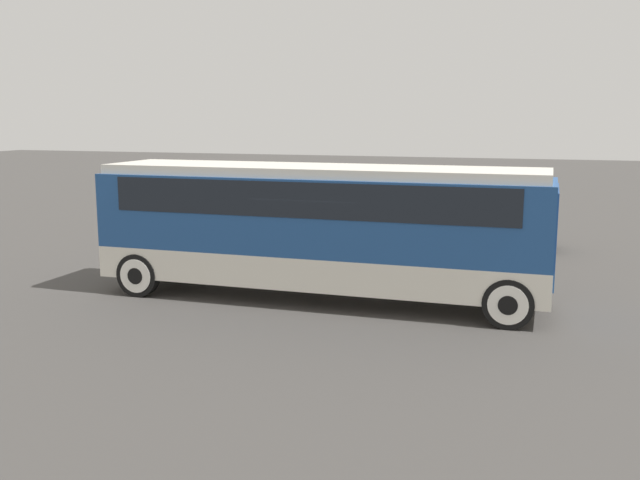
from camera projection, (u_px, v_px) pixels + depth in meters
The scene contains 4 objects.
ground_plane at pixel (320, 299), 17.03m from camera, with size 120.00×120.00×0.00m, color #423F3D.
tour_bus at pixel (324, 220), 16.67m from camera, with size 10.53×2.55×3.17m.
parked_car_near at pixel (482, 226), 23.75m from camera, with size 4.62×1.88×1.40m.
parked_car_mid at pixel (348, 227), 23.31m from camera, with size 4.14×1.85×1.47m.
Camera 1 is at (5.10, -15.72, 4.31)m, focal length 40.00 mm.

